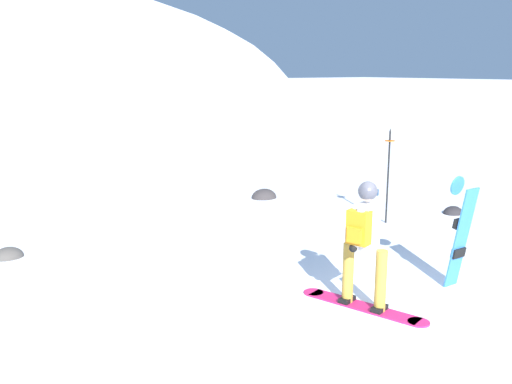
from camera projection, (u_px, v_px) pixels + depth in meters
ground_plane at (413, 307)px, 7.63m from camera, size 300.00×300.00×0.00m
snowboarder_main at (364, 242)px, 7.38m from camera, size 0.73×1.77×1.71m
spare_snowboard at (460, 233)px, 8.12m from camera, size 0.28×0.30×1.64m
piste_marker_near at (388, 169)px, 11.55m from camera, size 0.20×0.20×1.96m
rock_dark at (264, 198)px, 14.05m from camera, size 0.65×0.55×0.45m
rock_mid at (453, 213)px, 12.53m from camera, size 0.47×0.40×0.33m
rock_small at (8, 257)px, 9.62m from camera, size 0.50×0.42×0.35m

